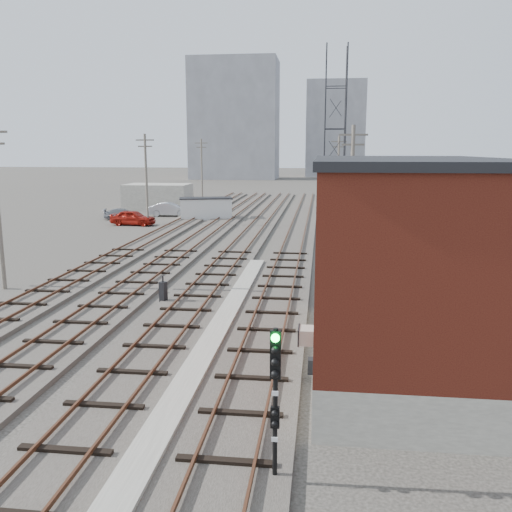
% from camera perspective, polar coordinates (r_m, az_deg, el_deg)
% --- Properties ---
extents(ground, '(320.00, 320.00, 0.00)m').
position_cam_1_polar(ground, '(67.46, 2.93, 4.75)').
color(ground, '#282621').
rests_on(ground, ground).
extents(track_right, '(3.20, 90.00, 0.39)m').
position_cam_1_polar(track_right, '(46.52, 4.19, 1.97)').
color(track_right, '#332D28').
rests_on(track_right, ground).
extents(track_mid_right, '(3.20, 90.00, 0.39)m').
position_cam_1_polar(track_mid_right, '(46.88, -0.70, 2.07)').
color(track_mid_right, '#332D28').
rests_on(track_mid_right, ground).
extents(track_mid_left, '(3.20, 90.00, 0.39)m').
position_cam_1_polar(track_mid_left, '(47.56, -5.48, 2.15)').
color(track_mid_left, '#332D28').
rests_on(track_mid_left, ground).
extents(track_left, '(3.20, 90.00, 0.39)m').
position_cam_1_polar(track_left, '(48.57, -10.10, 2.22)').
color(track_left, '#332D28').
rests_on(track_left, ground).
extents(platform_curb, '(0.90, 28.00, 0.26)m').
position_cam_1_polar(platform_curb, '(22.52, -4.07, -7.98)').
color(platform_curb, gray).
rests_on(platform_curb, ground).
extents(brick_building, '(6.54, 12.20, 7.22)m').
position_cam_1_polar(brick_building, '(19.49, 15.25, -0.71)').
color(brick_building, gray).
rests_on(brick_building, ground).
extents(lattice_tower, '(1.60, 1.60, 15.00)m').
position_cam_1_polar(lattice_tower, '(41.89, 8.25, 11.04)').
color(lattice_tower, black).
rests_on(lattice_tower, ground).
extents(utility_pole_left_b, '(1.80, 0.24, 9.00)m').
position_cam_1_polar(utility_pole_left_b, '(54.70, -11.47, 8.10)').
color(utility_pole_left_b, '#595147').
rests_on(utility_pole_left_b, ground).
extents(utility_pole_left_c, '(1.80, 0.24, 9.00)m').
position_cam_1_polar(utility_pole_left_c, '(78.81, -5.74, 9.13)').
color(utility_pole_left_c, '#595147').
rests_on(utility_pole_left_c, ground).
extents(utility_pole_right_a, '(1.80, 0.24, 9.00)m').
position_cam_1_polar(utility_pole_right_a, '(35.04, 10.01, 6.56)').
color(utility_pole_right_a, '#595147').
rests_on(utility_pole_right_a, ground).
extents(utility_pole_right_b, '(1.80, 0.24, 9.00)m').
position_cam_1_polar(utility_pole_right_b, '(64.97, 8.64, 8.64)').
color(utility_pole_right_b, '#595147').
rests_on(utility_pole_right_b, ground).
extents(apartment_left, '(22.00, 14.00, 30.00)m').
position_cam_1_polar(apartment_left, '(143.87, -2.24, 14.13)').
color(apartment_left, gray).
rests_on(apartment_left, ground).
extents(apartment_right, '(16.00, 12.00, 26.00)m').
position_cam_1_polar(apartment_right, '(157.02, 8.33, 13.04)').
color(apartment_right, gray).
rests_on(apartment_right, ground).
extents(shed_left, '(8.00, 5.00, 3.20)m').
position_cam_1_polar(shed_left, '(70.24, -10.27, 6.15)').
color(shed_left, gray).
rests_on(shed_left, ground).
extents(shed_right, '(6.00, 6.00, 4.00)m').
position_cam_1_polar(shed_right, '(77.20, 10.20, 6.89)').
color(shed_right, gray).
rests_on(shed_right, ground).
extents(signal_mast, '(0.40, 0.40, 3.70)m').
position_cam_1_polar(signal_mast, '(12.40, 2.03, -14.56)').
color(signal_mast, gray).
rests_on(signal_mast, ground).
extents(switch_stand, '(0.39, 0.39, 1.33)m').
position_cam_1_polar(switch_stand, '(27.05, -9.74, -3.73)').
color(switch_stand, black).
rests_on(switch_stand, ground).
extents(site_trailer, '(6.09, 3.78, 2.38)m').
position_cam_1_polar(site_trailer, '(59.34, -5.30, 5.01)').
color(site_trailer, silver).
rests_on(site_trailer, ground).
extents(car_red, '(4.67, 2.24, 1.54)m').
position_cam_1_polar(car_red, '(55.94, -12.82, 3.96)').
color(car_red, maroon).
rests_on(car_red, ground).
extents(car_silver, '(4.85, 2.08, 1.55)m').
position_cam_1_polar(car_silver, '(62.88, -9.04, 4.87)').
color(car_silver, '#AEB1B6').
rests_on(car_silver, ground).
extents(car_grey, '(4.42, 2.66, 1.20)m').
position_cam_1_polar(car_grey, '(60.92, -13.84, 4.32)').
color(car_grey, gray).
rests_on(car_grey, ground).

